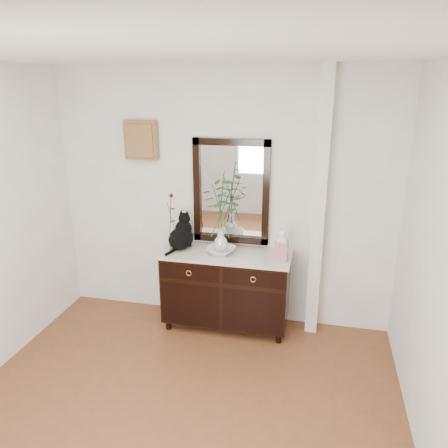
% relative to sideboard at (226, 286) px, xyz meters
% --- Properties ---
extents(wall_back, '(3.60, 0.04, 2.70)m').
position_rel_sideboard_xyz_m(wall_back, '(-0.10, 0.25, 0.88)').
color(wall_back, white).
rests_on(wall_back, ground).
extents(pilaster, '(0.12, 0.20, 2.70)m').
position_rel_sideboard_xyz_m(pilaster, '(0.90, 0.17, 0.88)').
color(pilaster, white).
rests_on(pilaster, ground).
extents(sideboard, '(1.33, 0.52, 0.82)m').
position_rel_sideboard_xyz_m(sideboard, '(0.00, 0.00, 0.00)').
color(sideboard, black).
rests_on(sideboard, ground).
extents(wall_mirror, '(0.80, 0.06, 1.10)m').
position_rel_sideboard_xyz_m(wall_mirror, '(-0.00, 0.24, 0.97)').
color(wall_mirror, black).
rests_on(wall_mirror, wall_back).
extents(key_cabinet, '(0.35, 0.10, 0.40)m').
position_rel_sideboard_xyz_m(key_cabinet, '(-0.95, 0.21, 1.48)').
color(key_cabinet, brown).
rests_on(key_cabinet, wall_back).
extents(cat, '(0.35, 0.39, 0.39)m').
position_rel_sideboard_xyz_m(cat, '(-0.49, 0.03, 0.57)').
color(cat, black).
rests_on(cat, sideboard).
extents(lotus_bowl, '(0.34, 0.34, 0.07)m').
position_rel_sideboard_xyz_m(lotus_bowl, '(-0.05, -0.02, 0.41)').
color(lotus_bowl, silver).
rests_on(lotus_bowl, sideboard).
extents(vase_branches, '(0.47, 0.47, 0.85)m').
position_rel_sideboard_xyz_m(vase_branches, '(-0.05, -0.02, 0.82)').
color(vase_branches, silver).
rests_on(vase_branches, lotus_bowl).
extents(bud_vase_rose, '(0.10, 0.10, 0.63)m').
position_rel_sideboard_xyz_m(bud_vase_rose, '(-0.57, -0.05, 0.69)').
color(bud_vase_rose, '#29632E').
rests_on(bud_vase_rose, sideboard).
extents(ginger_jar, '(0.13, 0.13, 0.33)m').
position_rel_sideboard_xyz_m(ginger_jar, '(0.57, -0.07, 0.54)').
color(ginger_jar, silver).
rests_on(ginger_jar, sideboard).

